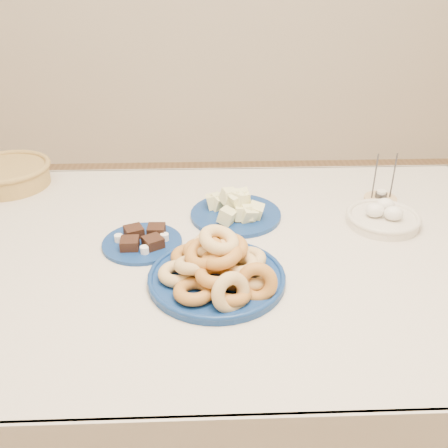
{
  "coord_description": "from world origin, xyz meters",
  "views": [
    {
      "loc": [
        -0.04,
        -1.13,
        1.45
      ],
      "look_at": [
        0.0,
        -0.05,
        0.85
      ],
      "focal_mm": 40.0,
      "sensor_mm": 36.0,
      "label": 1
    }
  ],
  "objects_px": {
    "dining_table": "(223,280)",
    "brownie_plate": "(143,241)",
    "donut_platter": "(218,269)",
    "candle_holder": "(380,200)",
    "wicker_basket": "(7,174)",
    "melon_plate": "(235,209)",
    "egg_bowl": "(383,217)"
  },
  "relations": [
    {
      "from": "donut_platter",
      "to": "candle_holder",
      "type": "bearing_deg",
      "value": 37.93
    },
    {
      "from": "dining_table",
      "to": "egg_bowl",
      "type": "distance_m",
      "value": 0.5
    },
    {
      "from": "donut_platter",
      "to": "brownie_plate",
      "type": "distance_m",
      "value": 0.27
    },
    {
      "from": "dining_table",
      "to": "candle_holder",
      "type": "bearing_deg",
      "value": 25.95
    },
    {
      "from": "dining_table",
      "to": "wicker_basket",
      "type": "distance_m",
      "value": 0.84
    },
    {
      "from": "melon_plate",
      "to": "dining_table",
      "type": "bearing_deg",
      "value": -103.86
    },
    {
      "from": "egg_bowl",
      "to": "candle_holder",
      "type": "bearing_deg",
      "value": 75.41
    },
    {
      "from": "dining_table",
      "to": "melon_plate",
      "type": "relative_size",
      "value": 5.55
    },
    {
      "from": "dining_table",
      "to": "egg_bowl",
      "type": "xyz_separation_m",
      "value": [
        0.46,
        0.11,
        0.13
      ]
    },
    {
      "from": "dining_table",
      "to": "brownie_plate",
      "type": "height_order",
      "value": "brownie_plate"
    },
    {
      "from": "melon_plate",
      "to": "egg_bowl",
      "type": "relative_size",
      "value": 1.25
    },
    {
      "from": "donut_platter",
      "to": "melon_plate",
      "type": "xyz_separation_m",
      "value": [
        0.06,
        0.33,
        -0.01
      ]
    },
    {
      "from": "brownie_plate",
      "to": "candle_holder",
      "type": "xyz_separation_m",
      "value": [
        0.71,
        0.22,
        0.0
      ]
    },
    {
      "from": "brownie_plate",
      "to": "candle_holder",
      "type": "relative_size",
      "value": 1.53
    },
    {
      "from": "dining_table",
      "to": "egg_bowl",
      "type": "bearing_deg",
      "value": 13.74
    },
    {
      "from": "melon_plate",
      "to": "wicker_basket",
      "type": "distance_m",
      "value": 0.79
    },
    {
      "from": "dining_table",
      "to": "donut_platter",
      "type": "bearing_deg",
      "value": -96.34
    },
    {
      "from": "dining_table",
      "to": "brownie_plate",
      "type": "xyz_separation_m",
      "value": [
        -0.22,
        0.02,
        0.12
      ]
    },
    {
      "from": "brownie_plate",
      "to": "candle_holder",
      "type": "distance_m",
      "value": 0.75
    },
    {
      "from": "dining_table",
      "to": "candle_holder",
      "type": "relative_size",
      "value": 10.21
    },
    {
      "from": "melon_plate",
      "to": "candle_holder",
      "type": "relative_size",
      "value": 1.84
    },
    {
      "from": "wicker_basket",
      "to": "candle_holder",
      "type": "bearing_deg",
      "value": -8.84
    },
    {
      "from": "dining_table",
      "to": "wicker_basket",
      "type": "bearing_deg",
      "value": 148.74
    },
    {
      "from": "donut_platter",
      "to": "egg_bowl",
      "type": "distance_m",
      "value": 0.56
    },
    {
      "from": "dining_table",
      "to": "melon_plate",
      "type": "height_order",
      "value": "melon_plate"
    },
    {
      "from": "wicker_basket",
      "to": "candle_holder",
      "type": "relative_size",
      "value": 2.05
    },
    {
      "from": "brownie_plate",
      "to": "egg_bowl",
      "type": "height_order",
      "value": "egg_bowl"
    },
    {
      "from": "candle_holder",
      "to": "egg_bowl",
      "type": "distance_m",
      "value": 0.13
    },
    {
      "from": "donut_platter",
      "to": "candle_holder",
      "type": "relative_size",
      "value": 2.58
    },
    {
      "from": "dining_table",
      "to": "brownie_plate",
      "type": "bearing_deg",
      "value": 173.81
    },
    {
      "from": "melon_plate",
      "to": "wicker_basket",
      "type": "relative_size",
      "value": 0.9
    },
    {
      "from": "melon_plate",
      "to": "egg_bowl",
      "type": "xyz_separation_m",
      "value": [
        0.42,
        -0.06,
        -0.0
      ]
    }
  ]
}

